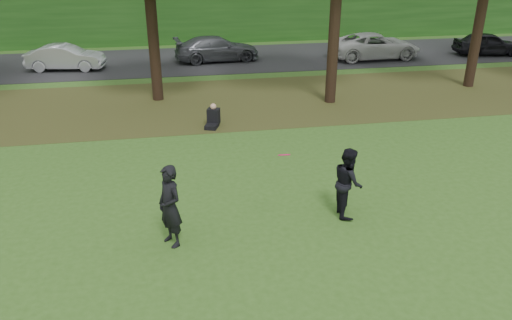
{
  "coord_description": "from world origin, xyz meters",
  "views": [
    {
      "loc": [
        -2.53,
        -6.7,
        6.23
      ],
      "look_at": [
        -0.58,
        4.15,
        1.3
      ],
      "focal_mm": 35.0,
      "sensor_mm": 36.0,
      "label": 1
    }
  ],
  "objects": [
    {
      "name": "street",
      "position": [
        0.0,
        21.0,
        0.01
      ],
      "size": [
        70.0,
        7.0,
        0.02
      ],
      "primitive_type": "cube",
      "color": "black",
      "rests_on": "ground"
    },
    {
      "name": "leaf_litter",
      "position": [
        0.0,
        13.0,
        0.01
      ],
      "size": [
        60.0,
        7.0,
        0.01
      ],
      "primitive_type": "cube",
      "color": "#402F17",
      "rests_on": "ground"
    },
    {
      "name": "ground",
      "position": [
        0.0,
        0.0,
        0.0
      ],
      "size": [
        120.0,
        120.0,
        0.0
      ],
      "primitive_type": "plane",
      "color": "#2F5219",
      "rests_on": "ground"
    },
    {
      "name": "player_right",
      "position": [
        1.54,
        3.44,
        0.87
      ],
      "size": [
        0.74,
        0.9,
        1.73
      ],
      "primitive_type": "imported",
      "rotation": [
        0.0,
        0.0,
        1.47
      ],
      "color": "black",
      "rests_on": "ground"
    },
    {
      "name": "frisbee",
      "position": [
        -0.19,
        2.9,
        1.94
      ],
      "size": [
        0.38,
        0.36,
        0.18
      ],
      "color": "#E41358",
      "rests_on": "ground"
    },
    {
      "name": "parked_cars",
      "position": [
        1.66,
        19.79,
        0.68
      ],
      "size": [
        36.98,
        3.38,
        1.39
      ],
      "color": "black",
      "rests_on": "street"
    },
    {
      "name": "seated_person",
      "position": [
        -1.05,
        10.23,
        0.31
      ],
      "size": [
        0.64,
        0.83,
        0.83
      ],
      "rotation": [
        0.0,
        0.0,
        -0.36
      ],
      "color": "black",
      "rests_on": "ground"
    },
    {
      "name": "player_left",
      "position": [
        -2.69,
        2.86,
        0.94
      ],
      "size": [
        0.74,
        0.82,
        1.88
      ],
      "primitive_type": "imported",
      "rotation": [
        0.0,
        0.0,
        -1.01
      ],
      "color": "black",
      "rests_on": "ground"
    },
    {
      "name": "far_hedge",
      "position": [
        0.0,
        27.0,
        2.5
      ],
      "size": [
        70.0,
        3.0,
        5.0
      ],
      "primitive_type": "cube",
      "color": "#1B4413",
      "rests_on": "ground"
    }
  ]
}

